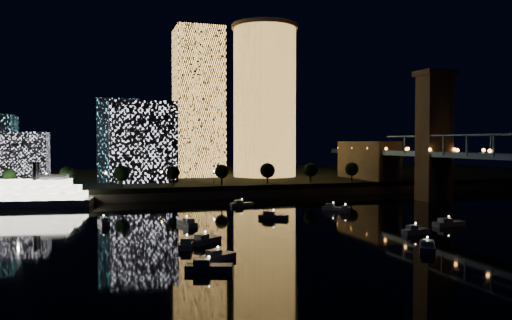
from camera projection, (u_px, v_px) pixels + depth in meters
The scene contains 10 objects.
ground at pixel (341, 231), 125.83m from camera, with size 520.00×520.00×0.00m, color black.
far_bank at pixel (210, 178), 278.47m from camera, with size 420.00×160.00×5.00m, color black.
seawall at pixel (249, 194), 204.05m from camera, with size 420.00×6.00×3.00m, color #6B5E4C.
tower_cylindrical at pixel (265, 101), 256.57m from camera, with size 34.00×34.00×77.57m.
tower_rectangular at pixel (198, 103), 257.39m from camera, with size 23.86×23.86×75.92m, color #FFB651.
midrise_blocks at pixel (86, 145), 223.80m from camera, with size 89.55×36.53×37.09m.
riverboat at pixel (10, 195), 173.76m from camera, with size 54.66×17.90×16.18m.
motorboats at pixel (285, 227), 127.68m from camera, with size 94.97×88.47×2.78m.
esplanade_trees at pixel (192, 172), 202.88m from camera, with size 165.79×6.45×8.73m.
street_lamps at pixel (162, 175), 205.18m from camera, with size 132.70×0.70×5.65m.
Camera 1 is at (-57.51, -113.17, 22.40)m, focal length 35.00 mm.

